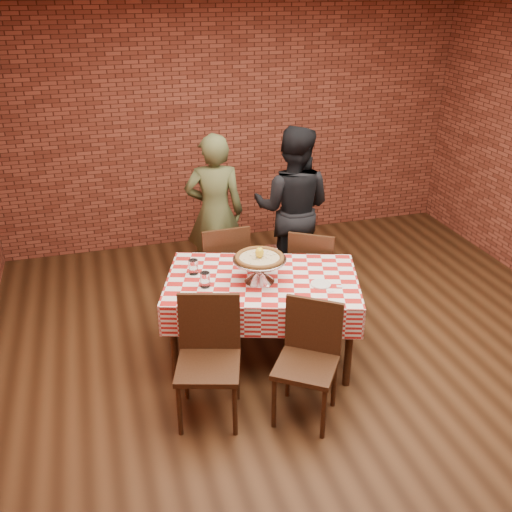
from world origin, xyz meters
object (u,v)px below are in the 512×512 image
pizza_stand (259,270)px  chair_near_right (306,366)px  chair_near_left (208,365)px  water_glass_right (193,267)px  chair_far_right (313,270)px  table (262,318)px  condiment_caddy (271,254)px  diner_black (293,209)px  water_glass_left (205,280)px  chair_far_left (222,266)px  diner_olive (215,213)px  pizza (260,258)px

pizza_stand → chair_near_right: pizza_stand is taller
pizza_stand → chair_near_left: (-0.56, -0.60, -0.39)m
water_glass_right → chair_far_right: chair_far_right is taller
table → condiment_caddy: bearing=60.1°
pizza_stand → chair_far_right: bearing=40.2°
chair_far_right → diner_black: (-0.00, 0.62, 0.40)m
water_glass_left → chair_near_right: (0.56, -0.82, -0.37)m
chair_far_left → diner_olive: bearing=-98.4°
water_glass_right → diner_black: bearing=38.4°
pizza → chair_near_left: size_ratio=0.42×
chair_near_right → chair_far_right: 1.53m
diner_olive → chair_far_left: bearing=93.7°
water_glass_right → water_glass_left: bearing=-79.3°
condiment_caddy → chair_far_left: chair_far_left is taller
pizza → pizza_stand: bearing=0.0°
water_glass_left → water_glass_right: size_ratio=1.00×
chair_near_right → chair_far_right: size_ratio=1.00×
pizza → chair_far_left: bearing=96.8°
pizza → diner_olive: (-0.05, 1.41, -0.14)m
table → diner_black: diner_black is taller
water_glass_left → diner_black: size_ratio=0.07×
condiment_caddy → chair_near_left: bearing=-118.7°
pizza_stand → chair_far_left: bearing=96.8°
pizza → diner_black: diner_black is taller
water_glass_left → water_glass_right: bearing=100.7°
table → water_glass_right: 0.73m
water_glass_left → chair_near_right: size_ratio=0.14×
pizza_stand → chair_near_left: pizza_stand is taller
water_glass_left → table: bearing=0.6°
condiment_caddy → chair_near_left: chair_near_left is taller
pizza_stand → water_glass_right: (-0.49, 0.27, -0.04)m
diner_olive → chair_near_left: bearing=86.0°
pizza_stand → water_glass_left: pizza_stand is taller
table → water_glass_left: bearing=-179.4°
chair_far_right → condiment_caddy: bearing=61.5°
chair_far_left → diner_black: diner_black is taller
chair_near_left → diner_black: 2.26m
condiment_caddy → chair_far_right: 0.71m
diner_olive → diner_black: diner_black is taller
water_glass_left → chair_near_left: 0.73m
pizza → chair_near_left: pizza is taller
water_glass_left → condiment_caddy: bearing=24.4°
chair_far_left → diner_black: 0.96m
chair_far_left → diner_black: bearing=-161.3°
pizza_stand → chair_far_right: size_ratio=0.49×
chair_near_right → chair_far_left: (-0.22, 1.71, 0.01)m
water_glass_left → diner_olive: diner_olive is taller
chair_near_left → water_glass_left: bearing=95.8°
chair_near_left → chair_far_left: bearing=90.0°
condiment_caddy → water_glass_right: bearing=-165.5°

